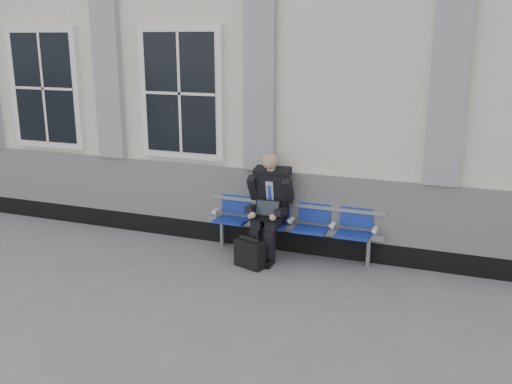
% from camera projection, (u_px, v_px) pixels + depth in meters
% --- Properties ---
extents(ground, '(70.00, 70.00, 0.00)m').
position_uv_depth(ground, '(114.00, 267.00, 7.82)').
color(ground, slate).
rests_on(ground, ground).
extents(station_building, '(14.40, 4.40, 4.49)m').
position_uv_depth(station_building, '(216.00, 85.00, 10.37)').
color(station_building, silver).
rests_on(station_building, ground).
extents(bench, '(2.60, 0.47, 0.91)m').
position_uv_depth(bench, '(293.00, 218.00, 8.12)').
color(bench, '#9EA0A3').
rests_on(bench, ground).
extents(businessman, '(0.62, 0.84, 1.51)m').
position_uv_depth(businessman, '(270.00, 202.00, 8.03)').
color(businessman, black).
rests_on(businessman, ground).
extents(briefcase, '(0.46, 0.30, 0.43)m').
position_uv_depth(briefcase, '(249.00, 253.00, 7.76)').
color(briefcase, black).
rests_on(briefcase, ground).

